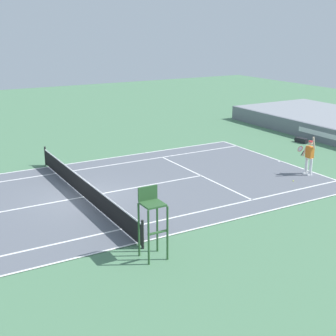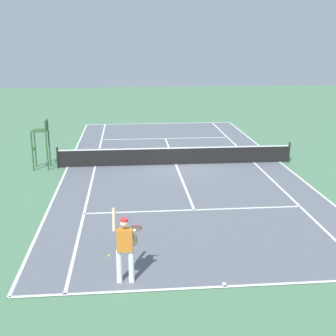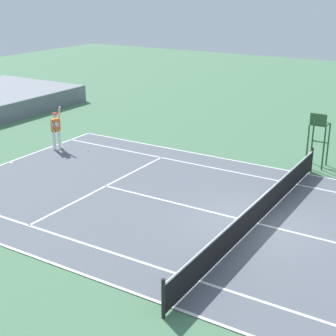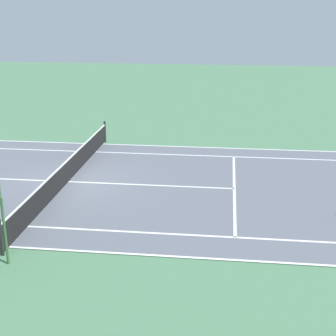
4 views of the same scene
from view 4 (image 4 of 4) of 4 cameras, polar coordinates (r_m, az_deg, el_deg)
ground_plane at (r=19.71m, az=-11.32°, el=-1.62°), size 80.00×80.00×0.00m
court at (r=19.70m, az=-11.32°, el=-1.59°), size 11.08×23.88×0.03m
net at (r=19.54m, az=-11.41°, el=-0.18°), size 11.98×0.10×1.07m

